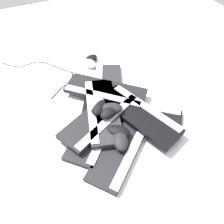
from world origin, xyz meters
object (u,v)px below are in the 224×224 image
(keyboard_2, at_px, (108,89))
(keyboard_6, at_px, (139,114))
(mouse_2, at_px, (111,108))
(keyboard_4, at_px, (97,126))
(mouse_4, at_px, (91,59))
(keyboard_3, at_px, (97,112))
(keyboard_5, at_px, (105,91))
(mouse_3, at_px, (118,131))
(keyboard_0, at_px, (122,146))
(mouse_0, at_px, (90,63))
(keyboard_1, at_px, (138,114))
(mouse_6, at_px, (97,103))
(keyboard_8, at_px, (102,110))
(mouse_5, at_px, (120,141))
(keyboard_7, at_px, (100,116))
(mouse_1, at_px, (98,107))
(mouse_7, at_px, (109,111))

(keyboard_2, distance_m, keyboard_6, 0.27)
(keyboard_6, xyz_separation_m, mouse_2, (-0.07, -0.12, 0.04))
(keyboard_4, distance_m, mouse_4, 0.56)
(keyboard_3, bearing_deg, keyboard_5, 135.41)
(keyboard_3, xyz_separation_m, mouse_3, (0.18, 0.03, 0.04))
(mouse_2, bearing_deg, keyboard_0, -76.05)
(keyboard_6, xyz_separation_m, mouse_3, (0.05, -0.14, 0.01))
(keyboard_2, relative_size, mouse_0, 4.19)
(keyboard_0, height_order, keyboard_1, same)
(keyboard_1, height_order, mouse_6, mouse_6)
(keyboard_5, distance_m, keyboard_8, 0.14)
(mouse_3, bearing_deg, mouse_2, -59.21)
(mouse_0, relative_size, mouse_2, 1.00)
(keyboard_3, bearing_deg, mouse_3, 9.03)
(mouse_4, bearing_deg, mouse_5, 49.94)
(keyboard_7, relative_size, mouse_3, 4.21)
(mouse_1, xyz_separation_m, mouse_6, (-0.03, 0.00, 0.00))
(keyboard_3, xyz_separation_m, mouse_2, (0.07, 0.05, 0.07))
(keyboard_2, height_order, keyboard_7, keyboard_7)
(mouse_3, bearing_deg, keyboard_1, -112.56)
(mouse_2, bearing_deg, mouse_3, -77.13)
(mouse_0, xyz_separation_m, mouse_2, (0.47, -0.07, 0.06))
(keyboard_2, relative_size, keyboard_6, 0.99)
(keyboard_6, distance_m, mouse_3, 0.15)
(keyboard_7, bearing_deg, keyboard_1, 75.10)
(mouse_2, xyz_separation_m, mouse_5, (0.17, -0.04, -0.03))
(keyboard_4, distance_m, keyboard_7, 0.05)
(keyboard_0, relative_size, mouse_6, 3.99)
(keyboard_2, distance_m, mouse_3, 0.33)
(keyboard_5, bearing_deg, keyboard_4, -35.35)
(mouse_2, xyz_separation_m, mouse_6, (-0.06, -0.05, 0.00))
(keyboard_1, distance_m, mouse_5, 0.21)
(keyboard_4, relative_size, mouse_1, 3.83)
(keyboard_6, relative_size, keyboard_8, 1.00)
(mouse_5, bearing_deg, keyboard_7, -152.15)
(mouse_7, bearing_deg, keyboard_7, 127.68)
(keyboard_8, bearing_deg, mouse_4, 164.42)
(keyboard_2, xyz_separation_m, mouse_7, (0.21, -0.09, 0.07))
(keyboard_6, bearing_deg, keyboard_7, -112.65)
(keyboard_1, height_order, mouse_2, mouse_2)
(keyboard_2, height_order, mouse_5, mouse_5)
(mouse_2, distance_m, mouse_5, 0.18)
(keyboard_1, relative_size, mouse_3, 3.92)
(keyboard_1, relative_size, keyboard_2, 0.93)
(mouse_5, bearing_deg, keyboard_5, -172.53)
(keyboard_1, xyz_separation_m, keyboard_3, (-0.11, -0.18, 0.00))
(mouse_4, bearing_deg, mouse_1, 43.63)
(keyboard_8, relative_size, mouse_7, 4.23)
(keyboard_3, relative_size, mouse_6, 4.16)
(keyboard_5, height_order, keyboard_6, same)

